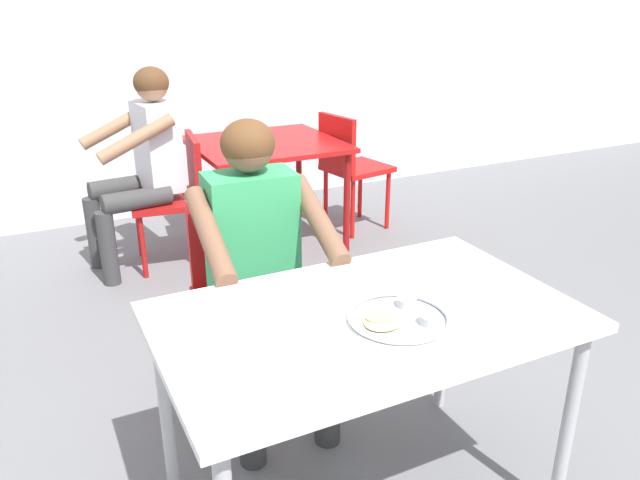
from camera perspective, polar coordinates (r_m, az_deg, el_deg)
table_foreground at (r=1.90m, az=4.27°, el=-8.63°), size 1.24×0.76×0.73m
thali_tray at (r=1.83m, az=7.30°, el=-7.09°), size 0.30×0.30×0.03m
chair_foreground at (r=2.65m, az=-6.97°, el=-3.78°), size 0.44×0.45×0.83m
diner_foreground at (r=2.36m, az=-5.62°, el=-0.92°), size 0.51×0.57×1.19m
table_background_red at (r=4.12m, az=-4.98°, el=7.94°), size 0.93×0.87×0.71m
chair_red_left at (r=3.94m, az=-13.01°, el=4.45°), size 0.47×0.49×0.81m
chair_red_right at (r=4.39m, az=2.70°, el=7.10°), size 0.47×0.46×0.84m
patron_background at (r=3.88m, az=-15.97°, el=7.78°), size 0.58×0.53×1.22m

